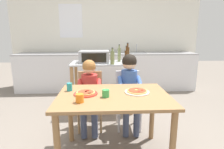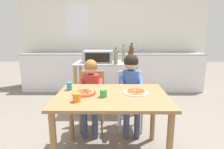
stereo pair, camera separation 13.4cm
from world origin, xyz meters
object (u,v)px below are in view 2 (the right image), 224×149
at_px(bottle_slim_sauce, 130,57).
at_px(bottle_squat_spirits, 123,55).
at_px(dining_chair_right, 130,95).
at_px(drinking_cup_teal, 69,86).
at_px(dining_table, 112,105).
at_px(drinking_cup_orange, 77,97).
at_px(pizza_plate_red_rimmed, 84,93).
at_px(drinking_cup_green, 103,93).
at_px(toaster_oven, 98,56).
at_px(child_in_red_shirt, 91,87).
at_px(child_in_blue_striped_shirt, 131,83).
at_px(bottle_tall_green_wine, 116,58).
at_px(kitchen_island_cart, 106,78).
at_px(pizza_plate_white, 136,92).
at_px(dining_chair_left, 92,95).
at_px(bottle_dark_olive_oil, 132,54).

relative_size(bottle_slim_sauce, bottle_squat_spirits, 0.98).
xyz_separation_m(bottle_slim_sauce, dining_chair_right, (-0.03, -0.48, -0.50)).
bearing_deg(drinking_cup_teal, bottle_squat_spirits, 62.30).
xyz_separation_m(dining_table, drinking_cup_orange, (-0.33, -0.20, 0.15)).
distance_m(dining_table, pizza_plate_red_rimmed, 0.32).
distance_m(drinking_cup_green, drinking_cup_teal, 0.46).
distance_m(toaster_oven, child_in_red_shirt, 0.84).
bearing_deg(dining_chair_right, dining_table, -109.66).
height_order(child_in_blue_striped_shirt, drinking_cup_orange, child_in_blue_striped_shirt).
relative_size(bottle_tall_green_wine, bottle_slim_sauce, 0.91).
distance_m(toaster_oven, pizza_plate_red_rimmed, 1.35).
height_order(kitchen_island_cart, pizza_plate_white, kitchen_island_cart).
xyz_separation_m(bottle_squat_spirits, child_in_red_shirt, (-0.48, -0.85, -0.35)).
height_order(bottle_tall_green_wine, pizza_plate_red_rimmed, bottle_tall_green_wine).
relative_size(toaster_oven, dining_chair_left, 0.62).
distance_m(bottle_tall_green_wine, drinking_cup_green, 1.23).
xyz_separation_m(kitchen_island_cart, toaster_oven, (-0.13, 0.01, 0.39)).
bearing_deg(bottle_slim_sauce, pizza_plate_red_rimmed, -116.36).
distance_m(toaster_oven, bottle_squat_spirits, 0.45).
relative_size(dining_table, drinking_cup_teal, 13.17).
relative_size(bottle_squat_spirits, dining_chair_right, 0.37).
distance_m(child_in_red_shirt, drinking_cup_teal, 0.49).
bearing_deg(drinking_cup_teal, dining_table, -19.22).
distance_m(toaster_oven, drinking_cup_green, 1.46).
height_order(bottle_squat_spirits, child_in_red_shirt, bottle_squat_spirits).
bearing_deg(dining_chair_right, dining_chair_left, -179.83).
bearing_deg(bottle_slim_sauce, dining_chair_right, -93.44).
bearing_deg(dining_chair_left, drinking_cup_teal, -108.88).
distance_m(kitchen_island_cart, child_in_blue_striped_shirt, 0.85).
height_order(dining_table, pizza_plate_red_rimmed, pizza_plate_red_rimmed).
relative_size(bottle_tall_green_wine, child_in_red_shirt, 0.27).
bearing_deg(bottle_squat_spirits, toaster_oven, -169.91).
bearing_deg(toaster_oven, bottle_slim_sauce, -17.51).
bearing_deg(pizza_plate_white, dining_chair_left, 129.78).
xyz_separation_m(pizza_plate_white, drinking_cup_green, (-0.34, -0.13, 0.03)).
bearing_deg(drinking_cup_orange, toaster_oven, 87.07).
distance_m(dining_chair_left, pizza_plate_red_rimmed, 0.73).
xyz_separation_m(bottle_tall_green_wine, pizza_plate_red_rimmed, (-0.34, -1.11, -0.23)).
bearing_deg(child_in_red_shirt, drinking_cup_teal, -113.82).
height_order(pizza_plate_white, drinking_cup_orange, drinking_cup_orange).
bearing_deg(bottle_slim_sauce, bottle_dark_olive_oil, 77.70).
xyz_separation_m(toaster_oven, bottle_dark_olive_oil, (0.58, 0.07, 0.04)).
relative_size(kitchen_island_cart, dining_chair_right, 1.31).
xyz_separation_m(pizza_plate_red_rimmed, pizza_plate_white, (0.55, 0.03, 0.00)).
bearing_deg(dining_chair_right, drinking_cup_teal, -143.13).
distance_m(dining_table, drinking_cup_teal, 0.53).
height_order(bottle_tall_green_wine, dining_chair_left, bottle_tall_green_wine).
height_order(kitchen_island_cart, bottle_tall_green_wine, bottle_tall_green_wine).
height_order(bottle_tall_green_wine, child_in_red_shirt, bottle_tall_green_wine).
xyz_separation_m(child_in_red_shirt, child_in_blue_striped_shirt, (0.55, 0.01, 0.06)).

